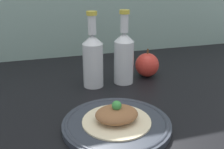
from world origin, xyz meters
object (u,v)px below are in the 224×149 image
cider_bottle_left (93,58)px  apple (147,65)px  cider_bottle_right (124,56)px  plate (117,124)px  plated_food (117,116)px

cider_bottle_left → apple: bearing=8.7°
cider_bottle_left → cider_bottle_right: same height
plate → cider_bottle_right: bearing=67.6°
cider_bottle_right → apple: cider_bottle_right is taller
plate → plated_food: 2.13cm
plate → cider_bottle_left: (0.40, 25.91, 8.36)cm
cider_bottle_right → apple: size_ratio=2.39×
plate → cider_bottle_left: cider_bottle_left is taller
cider_bottle_right → cider_bottle_left: bearing=180.0°
apple → plated_food: bearing=-125.3°
plated_food → cider_bottle_right: 28.72cm
cider_bottle_left → plate: bearing=-90.9°
plated_food → cider_bottle_left: 26.65cm
plated_food → apple: size_ratio=1.63×
plate → apple: 35.66cm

